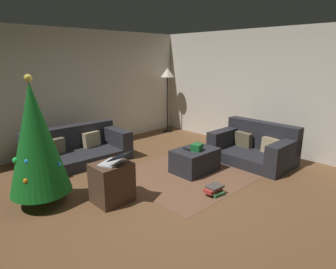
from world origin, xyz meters
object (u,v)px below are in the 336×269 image
at_px(tv_remote, 187,149).
at_px(side_table, 112,182).
at_px(christmas_tree, 36,139).
at_px(couch_left, 76,149).
at_px(gift_box, 197,147).
at_px(laptop, 114,160).
at_px(book_stack, 214,190).
at_px(couch_right, 255,147).
at_px(ottoman, 195,160).
at_px(corner_lamp, 168,78).

relative_size(tv_remote, side_table, 0.28).
bearing_deg(christmas_tree, couch_left, 47.40).
relative_size(gift_box, laptop, 0.39).
height_order(couch_left, book_stack, couch_left).
xyz_separation_m(couch_right, side_table, (-2.96, 0.54, 0.00)).
xyz_separation_m(christmas_tree, laptop, (0.78, -0.68, -0.32)).
distance_m(ottoman, book_stack, 0.96).
height_order(tv_remote, laptop, laptop).
bearing_deg(corner_lamp, book_stack, -123.15).
xyz_separation_m(ottoman, side_table, (-1.71, 0.08, 0.08)).
distance_m(couch_right, corner_lamp, 3.17).
bearing_deg(book_stack, corner_lamp, 56.85).
xyz_separation_m(ottoman, book_stack, (-0.48, -0.82, -0.14)).
height_order(gift_box, corner_lamp, corner_lamp).
xyz_separation_m(christmas_tree, book_stack, (1.98, -1.52, -0.88)).
height_order(christmas_tree, laptop, christmas_tree).
relative_size(christmas_tree, book_stack, 6.09).
xyz_separation_m(couch_right, book_stack, (-1.74, -0.35, -0.22)).
distance_m(couch_left, laptop, 2.00).
bearing_deg(couch_right, laptop, 80.95).
bearing_deg(christmas_tree, corner_lamp, 22.95).
distance_m(couch_left, ottoman, 2.35).
relative_size(gift_box, corner_lamp, 0.11).
distance_m(tv_remote, book_stack, 1.04).
distance_m(side_table, book_stack, 1.53).
distance_m(side_table, laptop, 0.35).
relative_size(couch_left, laptop, 3.95).
bearing_deg(book_stack, ottoman, 59.36).
bearing_deg(couch_left, book_stack, 108.50).
xyz_separation_m(ottoman, gift_box, (-0.02, -0.05, 0.27)).
height_order(couch_right, ottoman, couch_right).
relative_size(couch_left, ottoman, 2.40).
relative_size(christmas_tree, corner_lamp, 1.05).
bearing_deg(tv_remote, corner_lamp, 60.83).
height_order(couch_right, tv_remote, couch_right).
relative_size(couch_left, book_stack, 6.48).
distance_m(ottoman, corner_lamp, 3.20).
bearing_deg(corner_lamp, couch_right, -97.62).
distance_m(gift_box, tv_remote, 0.18).
bearing_deg(book_stack, tv_remote, 68.26).
height_order(laptop, book_stack, laptop).
bearing_deg(couch_right, christmas_tree, 72.92).
bearing_deg(tv_remote, christmas_tree, 173.21).
relative_size(couch_left, tv_remote, 12.02).
height_order(ottoman, side_table, side_table).
bearing_deg(side_table, laptop, -65.90).
height_order(couch_left, couch_right, couch_right).
height_order(couch_left, side_table, couch_left).
relative_size(couch_right, laptop, 3.11).
height_order(couch_left, ottoman, couch_left).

